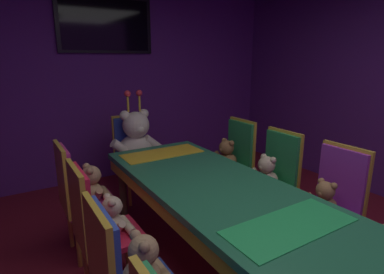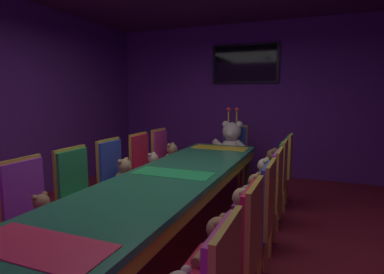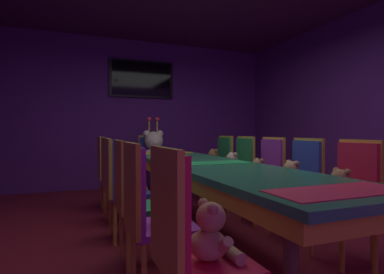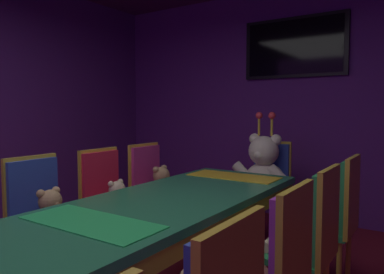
{
  "view_description": "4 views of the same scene",
  "coord_description": "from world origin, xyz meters",
  "px_view_note": "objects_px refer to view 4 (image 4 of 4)",
  "views": [
    {
      "loc": [
        -1.25,
        -1.0,
        1.63
      ],
      "look_at": [
        -0.21,
        0.68,
        1.13
      ],
      "focal_mm": 28.82,
      "sensor_mm": 36.0,
      "label": 1
    },
    {
      "loc": [
        1.25,
        -2.64,
        1.49
      ],
      "look_at": [
        -0.15,
        0.88,
        0.98
      ],
      "focal_mm": 29.19,
      "sensor_mm": 36.0,
      "label": 2
    },
    {
      "loc": [
        -1.32,
        -2.8,
        1.05
      ],
      "look_at": [
        0.22,
        1.06,
        0.98
      ],
      "focal_mm": 29.31,
      "sensor_mm": 36.0,
      "label": 3
    },
    {
      "loc": [
        1.44,
        -1.24,
        1.31
      ],
      "look_at": [
        -0.2,
        1.23,
        1.09
      ],
      "focal_mm": 34.57,
      "sensor_mm": 36.0,
      "label": 4
    }
  ],
  "objects_px": {
    "teddy_right_3": "(248,267)",
    "chair_right_4": "(314,233)",
    "chair_right_3": "(278,271)",
    "teddy_right_5": "(319,206)",
    "teddy_left_5": "(162,186)",
    "teddy_right_4": "(290,229)",
    "chair_left_3": "(38,211)",
    "king_teddy_bear": "(263,168)",
    "chair_left_4": "(105,195)",
    "chair_left_5": "(150,184)",
    "throne_chair": "(269,178)",
    "teddy_left_4": "(118,200)",
    "chair_right_5": "(340,210)",
    "wall_tv": "(294,47)",
    "teddy_left_3": "(51,215)",
    "banquet_table": "(91,239)"
  },
  "relations": [
    {
      "from": "chair_left_3",
      "to": "chair_right_4",
      "type": "bearing_deg",
      "value": 19.26
    },
    {
      "from": "chair_right_4",
      "to": "teddy_left_4",
      "type": "bearing_deg",
      "value": 0.28
    },
    {
      "from": "chair_left_3",
      "to": "king_teddy_bear",
      "type": "bearing_deg",
      "value": 65.39
    },
    {
      "from": "chair_left_3",
      "to": "teddy_right_5",
      "type": "distance_m",
      "value": 2.03
    },
    {
      "from": "chair_left_3",
      "to": "chair_right_5",
      "type": "relative_size",
      "value": 1.0
    },
    {
      "from": "teddy_left_5",
      "to": "chair_right_3",
      "type": "distance_m",
      "value": 1.97
    },
    {
      "from": "chair_left_3",
      "to": "chair_right_3",
      "type": "distance_m",
      "value": 1.76
    },
    {
      "from": "king_teddy_bear",
      "to": "throne_chair",
      "type": "bearing_deg",
      "value": 180.0
    },
    {
      "from": "wall_tv",
      "to": "chair_right_5",
      "type": "bearing_deg",
      "value": -60.89
    },
    {
      "from": "teddy_left_4",
      "to": "teddy_right_3",
      "type": "distance_m",
      "value": 1.56
    },
    {
      "from": "chair_right_4",
      "to": "throne_chair",
      "type": "height_order",
      "value": "same"
    },
    {
      "from": "teddy_left_4",
      "to": "teddy_right_5",
      "type": "relative_size",
      "value": 0.85
    },
    {
      "from": "teddy_left_3",
      "to": "king_teddy_bear",
      "type": "distance_m",
      "value": 2.07
    },
    {
      "from": "teddy_left_5",
      "to": "chair_right_5",
      "type": "bearing_deg",
      "value": 1.71
    },
    {
      "from": "chair_left_4",
      "to": "chair_left_5",
      "type": "bearing_deg",
      "value": 89.65
    },
    {
      "from": "teddy_left_3",
      "to": "chair_left_4",
      "type": "height_order",
      "value": "chair_left_4"
    },
    {
      "from": "chair_left_3",
      "to": "teddy_left_5",
      "type": "xyz_separation_m",
      "value": [
        0.18,
        1.18,
        0.0
      ]
    },
    {
      "from": "banquet_table",
      "to": "teddy_right_3",
      "type": "distance_m",
      "value": 0.79
    },
    {
      "from": "chair_right_3",
      "to": "teddy_right_5",
      "type": "relative_size",
      "value": 2.83
    },
    {
      "from": "teddy_left_4",
      "to": "throne_chair",
      "type": "bearing_deg",
      "value": 64.54
    },
    {
      "from": "teddy_left_5",
      "to": "teddy_right_4",
      "type": "distance_m",
      "value": 1.53
    },
    {
      "from": "chair_right_3",
      "to": "teddy_right_5",
      "type": "distance_m",
      "value": 1.23
    },
    {
      "from": "banquet_table",
      "to": "teddy_left_4",
      "type": "distance_m",
      "value": 1.15
    },
    {
      "from": "chair_left_5",
      "to": "wall_tv",
      "type": "xyz_separation_m",
      "value": [
        0.85,
        1.64,
        1.45
      ]
    },
    {
      "from": "banquet_table",
      "to": "teddy_right_4",
      "type": "xyz_separation_m",
      "value": [
        0.72,
        0.9,
        -0.06
      ]
    },
    {
      "from": "chair_right_4",
      "to": "teddy_right_5",
      "type": "height_order",
      "value": "chair_right_4"
    },
    {
      "from": "teddy_left_5",
      "to": "chair_right_4",
      "type": "relative_size",
      "value": 0.35
    },
    {
      "from": "teddy_left_3",
      "to": "throne_chair",
      "type": "xyz_separation_m",
      "value": [
        0.74,
        2.09,
        0.0
      ]
    },
    {
      "from": "chair_right_3",
      "to": "teddy_right_3",
      "type": "relative_size",
      "value": 3.28
    },
    {
      "from": "banquet_table",
      "to": "chair_left_4",
      "type": "bearing_deg",
      "value": 133.59
    },
    {
      "from": "chair_left_3",
      "to": "throne_chair",
      "type": "height_order",
      "value": "same"
    },
    {
      "from": "chair_right_4",
      "to": "chair_right_5",
      "type": "distance_m",
      "value": 0.61
    },
    {
      "from": "teddy_right_4",
      "to": "teddy_left_4",
      "type": "bearing_deg",
      "value": 0.31
    },
    {
      "from": "teddy_right_5",
      "to": "teddy_right_3",
      "type": "bearing_deg",
      "value": 89.75
    },
    {
      "from": "throne_chair",
      "to": "teddy_right_4",
      "type": "bearing_deg",
      "value": 26.04
    },
    {
      "from": "banquet_table",
      "to": "chair_left_5",
      "type": "bearing_deg",
      "value": 120.02
    },
    {
      "from": "chair_right_3",
      "to": "wall_tv",
      "type": "distance_m",
      "value": 3.28
    },
    {
      "from": "teddy_right_3",
      "to": "chair_right_4",
      "type": "distance_m",
      "value": 0.62
    },
    {
      "from": "king_teddy_bear",
      "to": "chair_right_4",
      "type": "bearing_deg",
      "value": 33.48
    },
    {
      "from": "banquet_table",
      "to": "chair_left_4",
      "type": "relative_size",
      "value": 3.74
    },
    {
      "from": "king_teddy_bear",
      "to": "teddy_left_3",
      "type": "bearing_deg",
      "value": -20.92
    },
    {
      "from": "banquet_table",
      "to": "teddy_right_5",
      "type": "relative_size",
      "value": 10.58
    },
    {
      "from": "teddy_left_4",
      "to": "wall_tv",
      "type": "bearing_deg",
      "value": 72.22
    },
    {
      "from": "teddy_left_5",
      "to": "teddy_right_5",
      "type": "height_order",
      "value": "teddy_right_5"
    },
    {
      "from": "teddy_left_4",
      "to": "chair_left_4",
      "type": "bearing_deg",
      "value": -180.0
    },
    {
      "from": "teddy_right_3",
      "to": "teddy_right_5",
      "type": "height_order",
      "value": "teddy_right_5"
    },
    {
      "from": "throne_chair",
      "to": "chair_right_5",
      "type": "bearing_deg",
      "value": 45.55
    },
    {
      "from": "teddy_left_3",
      "to": "teddy_left_4",
      "type": "relative_size",
      "value": 1.13
    },
    {
      "from": "chair_right_3",
      "to": "chair_right_5",
      "type": "height_order",
      "value": "same"
    },
    {
      "from": "chair_left_5",
      "to": "teddy_right_4",
      "type": "xyz_separation_m",
      "value": [
        1.57,
        -0.57,
        -0.0
      ]
    }
  ]
}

